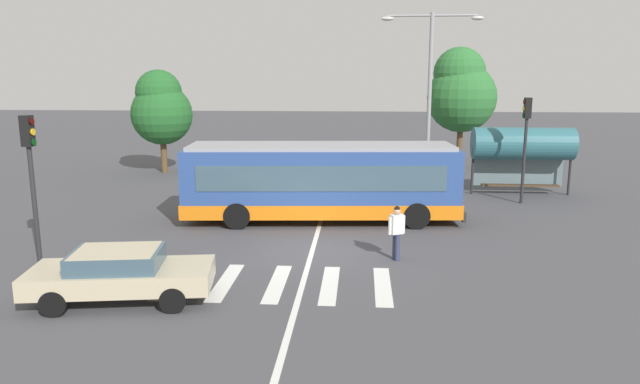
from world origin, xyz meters
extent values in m
plane|color=#47474C|center=(0.00, 0.00, 0.00)|extent=(160.00, 160.00, 0.00)
cylinder|color=black|center=(3.47, 5.50, 0.50)|extent=(1.02, 0.37, 1.00)
cylinder|color=black|center=(3.65, 3.16, 0.50)|extent=(1.02, 0.37, 1.00)
cylinder|color=black|center=(-3.24, 5.00, 0.50)|extent=(1.02, 0.37, 1.00)
cylinder|color=black|center=(-3.06, 2.66, 0.50)|extent=(1.02, 0.37, 1.00)
cube|color=#2D4C8E|center=(-0.01, 4.07, 1.62)|extent=(10.68, 3.34, 2.55)
cube|color=orange|center=(-0.01, 4.07, 0.62)|extent=(10.78, 3.37, 0.55)
cube|color=#3D5666|center=(-0.01, 4.07, 1.93)|extent=(9.42, 3.29, 0.96)
cube|color=#3D5666|center=(5.24, 4.46, 1.83)|extent=(0.21, 2.24, 1.63)
cube|color=black|center=(5.24, 4.46, 2.72)|extent=(0.21, 1.94, 0.28)
cube|color=#99999E|center=(-0.01, 4.07, 2.98)|extent=(10.24, 3.10, 0.16)
cube|color=#28282B|center=(5.34, 4.47, 0.43)|extent=(0.31, 2.55, 0.36)
cylinder|color=#333856|center=(2.63, -0.62, 0.42)|extent=(0.16, 0.16, 0.85)
cylinder|color=#333856|center=(2.70, -0.75, 0.42)|extent=(0.16, 0.16, 0.85)
cube|color=white|center=(2.67, -0.69, 1.15)|extent=(0.47, 0.42, 0.60)
cylinder|color=white|center=(2.45, -0.80, 1.12)|extent=(0.10, 0.10, 0.55)
cylinder|color=white|center=(2.88, -0.57, 1.12)|extent=(0.10, 0.10, 0.55)
sphere|color=tan|center=(2.67, -0.69, 1.56)|extent=(0.22, 0.22, 0.22)
sphere|color=black|center=(2.67, -0.69, 1.63)|extent=(0.19, 0.19, 0.19)
cylinder|color=black|center=(-3.18, -3.53, 0.32)|extent=(0.66, 0.30, 0.64)
cylinder|color=black|center=(-2.93, -5.19, 0.32)|extent=(0.66, 0.30, 0.64)
cylinder|color=black|center=(-5.94, -3.96, 0.32)|extent=(0.66, 0.30, 0.64)
cylinder|color=black|center=(-5.69, -5.61, 0.32)|extent=(0.66, 0.30, 0.64)
cube|color=#C6B793|center=(-4.44, -4.57, 0.64)|extent=(4.72, 2.48, 0.52)
cube|color=#3D5666|center=(-4.52, -4.59, 1.12)|extent=(2.38, 1.91, 0.44)
cube|color=#C6B793|center=(-4.52, -4.59, 1.30)|extent=(2.19, 1.81, 0.09)
cylinder|color=black|center=(-4.58, 18.05, 0.32)|extent=(0.25, 0.65, 0.64)
cylinder|color=black|center=(-2.91, 18.19, 0.32)|extent=(0.25, 0.65, 0.64)
cylinder|color=black|center=(-4.34, 15.27, 0.32)|extent=(0.25, 0.65, 0.64)
cylinder|color=black|center=(-2.67, 15.41, 0.32)|extent=(0.25, 0.65, 0.64)
cube|color=#38383D|center=(-3.63, 16.73, 0.64)|extent=(2.19, 4.64, 0.52)
cube|color=#3D5666|center=(-3.62, 16.64, 1.12)|extent=(1.78, 2.29, 0.44)
cube|color=#38383D|center=(-3.62, 16.64, 1.30)|extent=(1.69, 2.10, 0.09)
cylinder|color=black|center=(-1.89, 17.44, 0.32)|extent=(0.25, 0.65, 0.64)
cylinder|color=black|center=(-0.22, 17.57, 0.32)|extent=(0.25, 0.65, 0.64)
cylinder|color=black|center=(-1.67, 14.66, 0.32)|extent=(0.25, 0.65, 0.64)
cylinder|color=black|center=(0.00, 14.79, 0.32)|extent=(0.25, 0.65, 0.64)
cube|color=#B7BABF|center=(-0.95, 16.12, 0.64)|extent=(2.18, 4.63, 0.52)
cube|color=#3D5666|center=(-0.94, 16.03, 1.12)|extent=(1.77, 2.28, 0.44)
cube|color=#B7BABF|center=(-0.94, 16.03, 1.30)|extent=(1.68, 2.10, 0.09)
cylinder|color=black|center=(0.90, 17.68, 0.32)|extent=(0.24, 0.65, 0.64)
cylinder|color=black|center=(2.57, 17.80, 0.32)|extent=(0.24, 0.65, 0.64)
cylinder|color=black|center=(1.09, 14.90, 0.32)|extent=(0.24, 0.65, 0.64)
cylinder|color=black|center=(2.76, 15.02, 0.32)|extent=(0.24, 0.65, 0.64)
cube|color=black|center=(1.83, 16.35, 0.64)|extent=(2.13, 4.62, 0.52)
cube|color=#3D5666|center=(1.84, 16.26, 1.12)|extent=(1.75, 2.27, 0.44)
cube|color=black|center=(1.84, 16.26, 1.30)|extent=(1.66, 2.08, 0.09)
cylinder|color=#28282B|center=(-8.11, -1.97, 1.81)|extent=(0.14, 0.14, 3.61)
cube|color=black|center=(-8.11, -1.97, 4.06)|extent=(0.28, 0.32, 0.90)
cylinder|color=#410907|center=(-7.94, -1.97, 4.33)|extent=(0.04, 0.20, 0.20)
cylinder|color=yellow|center=(-7.94, -1.97, 4.03)|extent=(0.04, 0.20, 0.20)
cylinder|color=#093B10|center=(-7.94, -1.97, 3.73)|extent=(0.04, 0.20, 0.20)
cylinder|color=#28282B|center=(8.80, 8.01, 1.91)|extent=(0.14, 0.14, 3.82)
cube|color=black|center=(8.80, 8.01, 4.27)|extent=(0.28, 0.32, 0.90)
cylinder|color=#410907|center=(8.63, 8.01, 4.54)|extent=(0.04, 0.20, 0.20)
cylinder|color=yellow|center=(8.63, 8.01, 4.24)|extent=(0.04, 0.20, 0.20)
cylinder|color=#093B10|center=(8.63, 8.01, 3.94)|extent=(0.04, 0.20, 0.20)
cylinder|color=#28282B|center=(6.95, 10.05, 1.15)|extent=(0.12, 0.12, 2.30)
cylinder|color=#28282B|center=(11.55, 10.05, 1.15)|extent=(0.12, 0.12, 2.30)
cube|color=slate|center=(9.25, 10.75, 1.26)|extent=(4.42, 0.04, 1.93)
cylinder|color=#2D6670|center=(9.25, 10.05, 2.48)|extent=(4.69, 1.54, 1.54)
cube|color=#4C3823|center=(9.25, 10.05, 0.45)|extent=(3.68, 0.36, 0.08)
cylinder|color=#939399|center=(4.82, 10.67, 4.31)|extent=(0.20, 0.20, 8.62)
cylinder|color=#939399|center=(5.88, 10.67, 8.47)|extent=(2.12, 0.10, 0.10)
ellipsoid|color=silver|center=(6.94, 10.67, 8.34)|extent=(0.60, 0.32, 0.20)
cylinder|color=#939399|center=(3.76, 10.67, 8.47)|extent=(2.12, 0.10, 0.10)
ellipsoid|color=silver|center=(2.70, 10.67, 8.34)|extent=(0.60, 0.32, 0.20)
cylinder|color=brown|center=(-10.21, 15.31, 1.10)|extent=(0.36, 0.36, 2.21)
sphere|color=#236028|center=(-10.21, 15.31, 3.46)|extent=(3.58, 3.58, 3.58)
sphere|color=#236028|center=(-10.32, 15.30, 4.71)|extent=(2.68, 2.68, 2.68)
cylinder|color=brown|center=(7.69, 18.51, 1.43)|extent=(0.36, 0.36, 2.87)
sphere|color=#2D7033|center=(7.69, 18.51, 4.36)|extent=(4.26, 4.26, 4.26)
sphere|color=#2D7033|center=(7.50, 18.55, 5.85)|extent=(3.19, 3.19, 3.19)
cube|color=silver|center=(-3.61, -3.02, 0.00)|extent=(0.45, 3.00, 0.01)
cube|color=silver|center=(-2.16, -3.02, 0.00)|extent=(0.45, 3.00, 0.01)
cube|color=silver|center=(-0.72, -3.02, 0.00)|extent=(0.45, 3.00, 0.01)
cube|color=silver|center=(0.73, -3.02, 0.00)|extent=(0.45, 3.00, 0.01)
cube|color=silver|center=(2.18, -3.02, 0.00)|extent=(0.45, 3.00, 0.01)
cube|color=silver|center=(-0.02, 2.00, 0.00)|extent=(0.16, 24.00, 0.01)
camera|label=1|loc=(1.54, -17.91, 5.57)|focal=32.20mm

